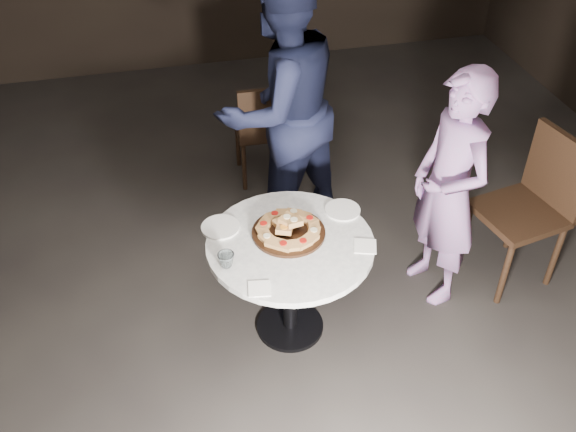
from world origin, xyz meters
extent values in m
plane|color=black|center=(0.00, 0.00, 0.00)|extent=(7.00, 7.00, 0.00)
cylinder|color=black|center=(-0.02, -0.07, 0.01)|extent=(0.45, 0.45, 0.03)
cylinder|color=black|center=(-0.02, -0.07, 0.33)|extent=(0.09, 0.09, 0.60)
cylinder|color=silver|center=(-0.02, -0.07, 0.64)|extent=(1.03, 1.03, 0.03)
cylinder|color=black|center=(-0.01, 0.00, 0.66)|extent=(0.40, 0.40, 0.02)
cube|color=#A87641|center=(0.11, 0.04, 0.69)|extent=(0.09, 0.10, 0.04)
cylinder|color=#AE140D|center=(0.11, 0.04, 0.70)|extent=(0.05, 0.05, 0.01)
cube|color=#A87641|center=(0.08, 0.09, 0.69)|extent=(0.10, 0.10, 0.04)
cube|color=#A87641|center=(0.04, 0.12, 0.69)|extent=(0.10, 0.09, 0.04)
cylinder|color=beige|center=(0.04, 0.12, 0.70)|extent=(0.05, 0.05, 0.01)
cube|color=#A87641|center=(-0.01, 0.13, 0.69)|extent=(0.09, 0.08, 0.04)
cube|color=#A87641|center=(-0.06, 0.12, 0.69)|extent=(0.09, 0.08, 0.04)
cylinder|color=#AE140D|center=(-0.06, 0.12, 0.70)|extent=(0.05, 0.05, 0.01)
cube|color=#A87641|center=(-0.10, 0.10, 0.69)|extent=(0.10, 0.10, 0.04)
cube|color=#A87641|center=(-0.13, 0.05, 0.69)|extent=(0.10, 0.10, 0.04)
cylinder|color=#AE140D|center=(-0.13, 0.05, 0.70)|extent=(0.05, 0.05, 0.01)
cube|color=#A87641|center=(-0.15, 0.00, 0.69)|extent=(0.07, 0.09, 0.04)
cube|color=#A87641|center=(-0.14, -0.05, 0.69)|extent=(0.09, 0.10, 0.04)
cylinder|color=beige|center=(-0.14, -0.05, 0.70)|extent=(0.05, 0.05, 0.01)
cube|color=#A87641|center=(-0.11, -0.09, 0.69)|extent=(0.10, 0.10, 0.04)
cube|color=#A87641|center=(-0.07, -0.12, 0.69)|extent=(0.10, 0.10, 0.04)
cylinder|color=#AE140D|center=(-0.07, -0.12, 0.70)|extent=(0.05, 0.05, 0.01)
cube|color=#A87641|center=(-0.02, -0.13, 0.69)|extent=(0.08, 0.07, 0.04)
cube|color=#A87641|center=(0.03, -0.13, 0.69)|extent=(0.10, 0.09, 0.04)
cylinder|color=#AE140D|center=(0.03, -0.13, 0.70)|extent=(0.05, 0.05, 0.01)
cube|color=#A87641|center=(0.08, -0.10, 0.69)|extent=(0.10, 0.10, 0.04)
cube|color=#A87641|center=(0.11, -0.06, 0.69)|extent=(0.09, 0.10, 0.04)
cylinder|color=beige|center=(0.11, -0.06, 0.70)|extent=(0.05, 0.05, 0.01)
cube|color=#A87641|center=(0.12, -0.01, 0.69)|extent=(0.07, 0.09, 0.04)
cube|color=#A87641|center=(0.02, 0.03, 0.71)|extent=(0.07, 0.09, 0.03)
cylinder|color=#2D6B1E|center=(0.02, 0.03, 0.73)|extent=(0.04, 0.04, 0.01)
cube|color=#A87641|center=(-0.04, 0.03, 0.71)|extent=(0.10, 0.09, 0.03)
cylinder|color=beige|center=(-0.04, 0.03, 0.73)|extent=(0.05, 0.05, 0.01)
cube|color=#A87641|center=(-0.05, -0.03, 0.71)|extent=(0.10, 0.09, 0.03)
cylinder|color=orange|center=(-0.05, -0.03, 0.73)|extent=(0.05, 0.05, 0.01)
cube|color=#A87641|center=(0.01, -0.02, 0.74)|extent=(0.09, 0.07, 0.03)
cylinder|color=beige|center=(0.01, -0.02, 0.76)|extent=(0.04, 0.04, 0.01)
cube|color=#A87641|center=(-0.02, 0.02, 0.74)|extent=(0.10, 0.10, 0.03)
cylinder|color=beige|center=(-0.02, 0.02, 0.76)|extent=(0.05, 0.05, 0.01)
cylinder|color=white|center=(-0.35, 0.13, 0.66)|extent=(0.27, 0.27, 0.01)
cylinder|color=white|center=(0.32, 0.12, 0.66)|extent=(0.25, 0.25, 0.01)
imported|color=silver|center=(-0.37, -0.17, 0.69)|extent=(0.11, 0.11, 0.08)
cube|color=white|center=(-0.24, -0.36, 0.66)|extent=(0.12, 0.12, 0.01)
cube|color=white|center=(0.34, -0.19, 0.66)|extent=(0.14, 0.14, 0.01)
cube|color=black|center=(0.14, 1.48, 0.41)|extent=(0.39, 0.39, 0.04)
cube|color=black|center=(0.13, 1.29, 0.61)|extent=(0.38, 0.05, 0.41)
cylinder|color=black|center=(0.31, 1.64, 0.20)|extent=(0.03, 0.03, 0.41)
cylinder|color=black|center=(-0.02, 1.65, 0.20)|extent=(0.03, 0.03, 0.41)
cylinder|color=black|center=(0.30, 1.31, 0.20)|extent=(0.03, 0.03, 0.41)
cylinder|color=black|center=(-0.03, 1.32, 0.20)|extent=(0.03, 0.03, 0.41)
cube|color=black|center=(1.39, 0.07, 0.47)|extent=(0.52, 0.52, 0.04)
cube|color=black|center=(1.61, 0.11, 0.71)|extent=(0.13, 0.44, 0.47)
cylinder|color=black|center=(1.17, 0.22, 0.24)|extent=(0.04, 0.04, 0.47)
cylinder|color=black|center=(1.24, -0.16, 0.24)|extent=(0.04, 0.04, 0.47)
cylinder|color=black|center=(1.54, 0.29, 0.24)|extent=(0.04, 0.04, 0.47)
cylinder|color=black|center=(1.61, -0.08, 0.24)|extent=(0.04, 0.04, 0.47)
imported|color=black|center=(0.14, 0.89, 0.89)|extent=(1.07, 0.97, 1.78)
imported|color=#826197|center=(0.91, 0.07, 0.72)|extent=(0.44, 0.58, 1.44)
camera|label=1|loc=(-0.61, -2.48, 2.82)|focal=40.00mm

